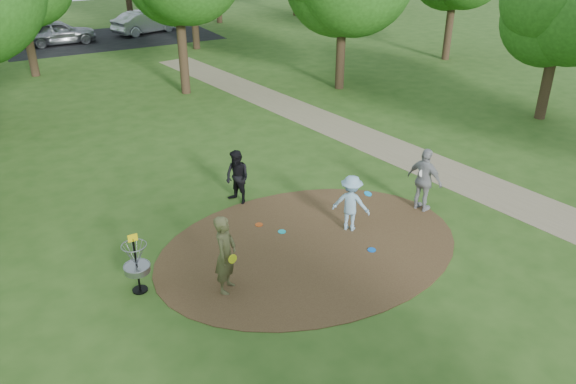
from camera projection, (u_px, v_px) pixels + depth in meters
ground at (310, 246)px, 14.95m from camera, size 100.00×100.00×0.00m
dirt_clearing at (310, 246)px, 14.94m from camera, size 8.40×8.40×0.02m
footpath at (441, 170)px, 19.34m from camera, size 7.55×39.89×0.01m
parking_lot at (112, 38)px, 39.20m from camera, size 14.00×8.00×0.01m
player_observer_with_disc at (226, 255)px, 12.81m from camera, size 0.83×0.84×1.96m
player_throwing_with_disc at (351, 203)px, 15.40m from camera, size 1.31×1.20×1.64m
player_walking_with_disc at (237, 177)px, 16.84m from camera, size 0.88×0.99×1.68m
player_waiting_with_disc at (425, 180)px, 16.36m from camera, size 0.75×1.22×1.95m
disc_ground_cyan at (282, 232)px, 15.58m from camera, size 0.22×0.22×0.02m
disc_ground_blue at (372, 250)px, 14.75m from camera, size 0.22×0.22×0.02m
disc_ground_red at (259, 225)px, 15.93m from camera, size 0.22×0.22×0.02m
car_left at (58, 32)px, 37.03m from camera, size 4.76×1.99×1.61m
car_right at (146, 22)px, 40.41m from camera, size 5.13×3.14×1.60m
disc_golf_basket at (136, 259)px, 12.83m from camera, size 0.63×0.63×1.54m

